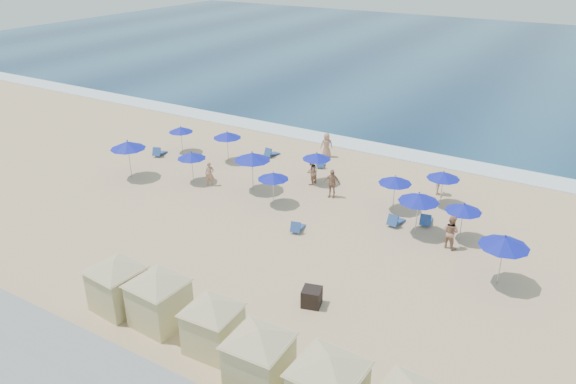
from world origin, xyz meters
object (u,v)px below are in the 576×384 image
object	(u,v)px
beachgoer_3	(439,183)
umbrella_11	(505,242)
umbrella_4	(317,156)
umbrella_8	(419,197)
cabana_1	(158,292)
beachgoer_5	(451,232)
cabana_0	(116,278)
umbrella_0	(181,129)
cabana_4	(328,380)
umbrella_5	(252,157)
cabana_3	(259,350)
umbrella_10	(464,208)
umbrella_7	(395,180)
beachgoer_0	(210,174)
beachgoer_1	(311,172)
umbrella_3	(191,155)
beachgoer_4	(327,145)
umbrella_9	(443,175)
umbrella_1	(128,145)
beachgoer_2	(332,183)
cabana_2	(212,318)
trash_bin	(312,297)
umbrella_6	(273,176)
umbrella_2	(227,135)

from	to	relation	value
beachgoer_3	umbrella_11	bearing A→B (deg)	-151.65
umbrella_4	umbrella_8	size ratio (longest dim) A/B	0.86
cabana_1	beachgoer_5	bearing A→B (deg)	55.74
cabana_0	umbrella_0	distance (m)	19.58
cabana_4	umbrella_11	size ratio (longest dim) A/B	1.76
umbrella_5	beachgoer_3	distance (m)	11.92
cabana_3	umbrella_10	xyz separation A→B (m)	(3.24, 14.55, 0.35)
umbrella_5	umbrella_7	xyz separation A→B (m)	(8.81, 1.95, -0.36)
umbrella_10	beachgoer_0	bearing A→B (deg)	-175.39
umbrella_5	beachgoer_1	distance (m)	4.14
umbrella_3	beachgoer_4	xyz separation A→B (m)	(5.45, 8.72, -0.95)
umbrella_11	beachgoer_0	bearing A→B (deg)	173.75
umbrella_9	umbrella_4	bearing A→B (deg)	-173.49
beachgoer_0	beachgoer_1	bearing A→B (deg)	0.74
umbrella_5	umbrella_10	world-z (taller)	umbrella_5
cabana_4	umbrella_0	world-z (taller)	cabana_4
cabana_3	umbrella_4	bearing A→B (deg)	112.29
cabana_4	beachgoer_1	bearing A→B (deg)	120.66
umbrella_1	beachgoer_5	distance (m)	21.38
umbrella_4	beachgoer_3	distance (m)	7.98
beachgoer_2	cabana_2	bearing A→B (deg)	-89.67
umbrella_1	umbrella_11	size ratio (longest dim) A/B	1.02
cabana_0	beachgoer_2	distance (m)	15.39
umbrella_7	umbrella_8	size ratio (longest dim) A/B	0.89
cabana_3	beachgoer_2	size ratio (longest dim) A/B	2.35
umbrella_3	beachgoer_2	distance (m)	9.42
trash_bin	umbrella_4	world-z (taller)	umbrella_4
umbrella_3	umbrella_8	bearing A→B (deg)	3.00
cabana_3	umbrella_11	bearing A→B (deg)	61.97
umbrella_11	umbrella_6	bearing A→B (deg)	172.39
umbrella_8	umbrella_6	bearing A→B (deg)	-174.00
umbrella_11	beachgoer_3	distance (m)	10.18
cabana_2	umbrella_4	xyz separation A→B (m)	(-4.45, 16.60, 0.42)
umbrella_11	beachgoer_4	distance (m)	18.21
umbrella_3	cabana_3	bearing A→B (deg)	-42.87
beachgoer_0	beachgoer_4	xyz separation A→B (m)	(4.09, 8.62, 0.11)
beachgoer_5	beachgoer_1	bearing A→B (deg)	-0.64
umbrella_7	umbrella_11	xyz separation A→B (m)	(7.16, -4.88, 0.34)
trash_bin	umbrella_3	bearing A→B (deg)	133.92
umbrella_6	beachgoer_1	size ratio (longest dim) A/B	1.20
umbrella_6	umbrella_10	world-z (taller)	umbrella_10
cabana_1	umbrella_0	xyz separation A→B (m)	(-12.98, 16.29, 0.23)
umbrella_1	umbrella_3	size ratio (longest dim) A/B	1.25
umbrella_7	beachgoer_4	size ratio (longest dim) A/B	1.22
umbrella_0	trash_bin	bearing A→B (deg)	-33.71
cabana_4	umbrella_2	world-z (taller)	cabana_4
beachgoer_0	umbrella_0	bearing A→B (deg)	113.92
cabana_3	umbrella_4	xyz separation A→B (m)	(-7.09, 17.29, 0.32)
umbrella_10	umbrella_5	bearing A→B (deg)	-178.19
umbrella_3	umbrella_10	bearing A→B (deg)	4.58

